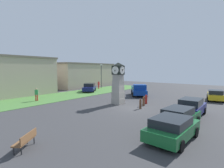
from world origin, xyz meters
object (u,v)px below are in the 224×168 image
Objects in this scene: bench at (26,139)px; pedestrian_near_bench at (37,94)px; clock_tower at (118,84)px; pickup_truck at (139,90)px; car_by_building at (191,107)px; car_silver_hatch at (215,95)px; pedestrian_crossing_lot at (99,84)px; car_navy_sedan at (172,128)px; car_far_lot at (89,87)px; bollard_mid_row at (144,101)px; bollard_near_tower at (146,99)px; car_near_tower at (179,117)px; bollard_far_row at (140,104)px; street_lamp_near_road at (101,74)px.

bench is 14.84m from pedestrian_near_bench.
clock_tower is 7.51m from pickup_truck.
car_by_building reaches higher than car_silver_hatch.
pedestrian_near_bench is 1.03× the size of pedestrian_crossing_lot.
pedestrian_near_bench is (7.79, 12.61, 0.48)m from bench.
car_navy_sedan is 2.48× the size of pedestrian_near_bench.
car_navy_sedan is 0.98× the size of car_far_lot.
bench is at bearing 135.30° from car_navy_sedan.
bollard_mid_row is 0.25× the size of car_by_building.
clock_tower is 3.94m from bollard_near_tower.
car_navy_sedan is at bearing -123.54° from car_far_lot.
car_far_lot reaches higher than car_near_tower.
car_near_tower is at bearing -31.99° from bench.
car_navy_sedan is 18.56m from pedestrian_near_bench.
car_silver_hatch is (16.54, -0.36, 0.01)m from car_navy_sedan.
car_near_tower reaches higher than bench.
bollard_near_tower is at bearing 13.39° from bollard_mid_row.
car_far_lot reaches higher than bollard_mid_row.
bollard_near_tower is at bearing 42.60° from car_near_tower.
bollard_far_row is at bearing -102.17° from clock_tower.
car_far_lot is 11.26m from pedestrian_near_bench.
bollard_near_tower is 14.96m from bench.
car_far_lot is 0.84× the size of street_lamp_near_road.
pedestrian_near_bench is (-11.19, -1.25, 0.20)m from car_far_lot.
pedestrian_crossing_lot reaches higher than car_by_building.
bollard_mid_row is 9.73m from car_navy_sedan.
street_lamp_near_road is (6.28, 2.44, 2.31)m from car_far_lot.
pickup_truck is 3.04× the size of pedestrian_crossing_lot.
bollard_near_tower is 0.27× the size of car_silver_hatch.
pickup_truck reaches higher than car_by_building.
pedestrian_crossing_lot reaches higher than car_far_lot.
pickup_truck is (6.46, 4.11, 0.39)m from bollard_mid_row.
bollard_far_row is 21.41m from street_lamp_near_road.
pickup_truck is at bearing 29.39° from bollard_far_row.
clock_tower is at bearing 77.83° from bollard_far_row.
pickup_truck is at bearing 34.91° from car_navy_sedan.
car_by_building reaches higher than bollard_far_row.
car_silver_hatch is 23.86m from pedestrian_near_bench.
bollard_mid_row is 0.23× the size of car_near_tower.
car_silver_hatch reaches higher than car_navy_sedan.
car_navy_sedan is 6.49m from car_by_building.
bench is at bearing -146.51° from pedestrian_crossing_lot.
clock_tower is at bearing -132.99° from street_lamp_near_road.
pickup_truck is at bearing 39.86° from car_near_tower.
clock_tower is 1.18× the size of car_by_building.
bollard_near_tower is 1.07× the size of bollard_far_row.
clock_tower is 3.70m from bollard_mid_row.
clock_tower is at bearing 136.02° from car_silver_hatch.
pedestrian_near_bench reaches higher than car_far_lot.
car_far_lot reaches higher than bollard_far_row.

